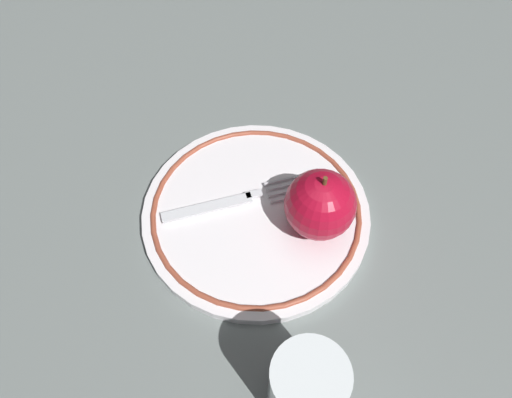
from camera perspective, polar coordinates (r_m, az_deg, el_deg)
ground_plane at (r=0.55m, az=-0.23°, el=-0.33°), size 2.00×2.00×0.00m
plate at (r=0.54m, az=0.00°, el=-1.57°), size 0.24×0.24×0.01m
apple_red_whole at (r=0.50m, az=7.35°, el=-0.64°), size 0.07×0.07×0.08m
fork at (r=0.54m, az=-1.97°, el=-0.10°), size 0.17×0.08×0.00m
drinking_glass at (r=0.43m, az=5.74°, el=-20.83°), size 0.06×0.06×0.09m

